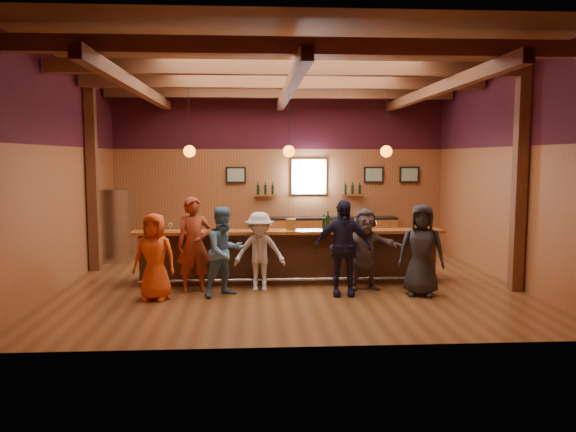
{
  "coord_description": "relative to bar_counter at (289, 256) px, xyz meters",
  "views": [
    {
      "loc": [
        -0.72,
        -11.42,
        2.58
      ],
      "look_at": [
        0.0,
        0.3,
        1.35
      ],
      "focal_mm": 35.0,
      "sensor_mm": 36.0,
      "label": 1
    }
  ],
  "objects": [
    {
      "name": "room",
      "position": [
        -0.02,
        -0.09,
        2.69
      ],
      "size": [
        9.04,
        9.0,
        4.52
      ],
      "color": "brown",
      "rests_on": "ground"
    },
    {
      "name": "bar_counter",
      "position": [
        0.0,
        0.0,
        0.0
      ],
      "size": [
        6.3,
        1.07,
        1.11
      ],
      "color": "black",
      "rests_on": "ground"
    },
    {
      "name": "back_bar_cabinet",
      "position": [
        1.18,
        3.57,
        -0.05
      ],
      "size": [
        4.0,
        0.52,
        0.95
      ],
      "color": "brown",
      "rests_on": "ground"
    },
    {
      "name": "window",
      "position": [
        0.78,
        3.8,
        1.53
      ],
      "size": [
        0.95,
        0.09,
        0.95
      ],
      "color": "silver",
      "rests_on": "room"
    },
    {
      "name": "framed_pictures",
      "position": [
        1.65,
        3.79,
        1.58
      ],
      "size": [
        5.35,
        0.05,
        0.45
      ],
      "color": "black",
      "rests_on": "room"
    },
    {
      "name": "wine_shelves",
      "position": [
        0.78,
        3.73,
        1.1
      ],
      "size": [
        3.0,
        0.18,
        0.3
      ],
      "color": "brown",
      "rests_on": "room"
    },
    {
      "name": "pendant_lights",
      "position": [
        -0.02,
        -0.15,
        2.19
      ],
      "size": [
        4.24,
        0.24,
        1.37
      ],
      "color": "black",
      "rests_on": "room"
    },
    {
      "name": "stainless_fridge",
      "position": [
        -4.12,
        2.45,
        0.38
      ],
      "size": [
        0.7,
        0.7,
        1.8
      ],
      "primitive_type": "cube",
      "color": "silver",
      "rests_on": "ground"
    },
    {
      "name": "customer_orange",
      "position": [
        -2.53,
        -1.44,
        0.27
      ],
      "size": [
        0.85,
        0.62,
        1.59
      ],
      "primitive_type": "imported",
      "rotation": [
        0.0,
        0.0,
        -0.16
      ],
      "color": "#D24713",
      "rests_on": "ground"
    },
    {
      "name": "customer_redvest",
      "position": [
        -1.88,
        -0.85,
        0.39
      ],
      "size": [
        0.76,
        0.6,
        1.83
      ],
      "primitive_type": "imported",
      "rotation": [
        0.0,
        0.0,
        0.27
      ],
      "color": "maroon",
      "rests_on": "ground"
    },
    {
      "name": "customer_denim",
      "position": [
        -1.28,
        -1.22,
        0.31
      ],
      "size": [
        1.03,
        0.98,
        1.67
      ],
      "primitive_type": "imported",
      "rotation": [
        0.0,
        0.0,
        0.59
      ],
      "color": "teal",
      "rests_on": "ground"
    },
    {
      "name": "customer_white",
      "position": [
        -0.63,
        -0.83,
        0.24
      ],
      "size": [
        1.0,
        0.59,
        1.53
      ],
      "primitive_type": "imported",
      "rotation": [
        0.0,
        0.0,
        -0.02
      ],
      "color": "beige",
      "rests_on": "ground"
    },
    {
      "name": "customer_navy",
      "position": [
        0.92,
        -1.31,
        0.38
      ],
      "size": [
        1.08,
        0.51,
        1.81
      ],
      "primitive_type": "imported",
      "rotation": [
        0.0,
        0.0,
        -0.06
      ],
      "color": "#191932",
      "rests_on": "ground"
    },
    {
      "name": "customer_brown",
      "position": [
        1.42,
        -0.87,
        0.28
      ],
      "size": [
        1.52,
        0.6,
        1.6
      ],
      "primitive_type": "imported",
      "rotation": [
        0.0,
        0.0,
        0.09
      ],
      "color": "#534443",
      "rests_on": "ground"
    },
    {
      "name": "customer_dark",
      "position": [
        2.38,
        -1.41,
        0.34
      ],
      "size": [
        0.97,
        0.78,
        1.72
      ],
      "primitive_type": "imported",
      "rotation": [
        0.0,
        0.0,
        -0.31
      ],
      "color": "black",
      "rests_on": "ground"
    },
    {
      "name": "bartender",
      "position": [
        1.27,
        1.09,
        0.26
      ],
      "size": [
        0.61,
        0.44,
        1.55
      ],
      "primitive_type": "imported",
      "rotation": [
        0.0,
        0.0,
        3.02
      ],
      "color": "black",
      "rests_on": "ground"
    },
    {
      "name": "ice_bucket",
      "position": [
        0.02,
        -0.2,
        0.7
      ],
      "size": [
        0.2,
        0.2,
        0.22
      ],
      "primitive_type": "cylinder",
      "color": "olive",
      "rests_on": "bar_counter"
    },
    {
      "name": "bottle_a",
      "position": [
        0.79,
        -0.17,
        0.73
      ],
      "size": [
        0.08,
        0.08,
        0.37
      ],
      "color": "black",
      "rests_on": "bar_counter"
    },
    {
      "name": "bottle_b",
      "position": [
        0.7,
        -0.18,
        0.71
      ],
      "size": [
        0.07,
        0.07,
        0.32
      ],
      "color": "black",
      "rests_on": "bar_counter"
    },
    {
      "name": "glass_a",
      "position": [
        -2.39,
        -0.38,
        0.72
      ],
      "size": [
        0.08,
        0.08,
        0.18
      ],
      "color": "silver",
      "rests_on": "bar_counter"
    },
    {
      "name": "glass_b",
      "position": [
        -2.0,
        -0.28,
        0.71
      ],
      "size": [
        0.08,
        0.08,
        0.17
      ],
      "color": "silver",
      "rests_on": "bar_counter"
    },
    {
      "name": "glass_c",
      "position": [
        -1.38,
        -0.33,
        0.7
      ],
      "size": [
        0.07,
        0.07,
        0.16
      ],
      "color": "silver",
      "rests_on": "bar_counter"
    },
    {
      "name": "glass_d",
      "position": [
        -1.25,
        -0.33,
        0.72
      ],
      "size": [
        0.08,
        0.08,
        0.18
      ],
      "color": "silver",
      "rests_on": "bar_counter"
    },
    {
      "name": "glass_e",
      "position": [
        -0.37,
        -0.31,
        0.71
      ],
      "size": [
        0.08,
        0.08,
        0.18
      ],
      "color": "silver",
      "rests_on": "bar_counter"
    },
    {
      "name": "glass_f",
      "position": [
        0.91,
        -0.32,
        0.73
      ],
      "size": [
        0.09,
        0.09,
        0.2
      ],
      "color": "silver",
      "rests_on": "bar_counter"
    },
    {
      "name": "glass_g",
      "position": [
        1.39,
        -0.25,
        0.72
      ],
      "size": [
        0.08,
        0.08,
        0.19
      ],
      "color": "silver",
      "rests_on": "bar_counter"
    },
    {
      "name": "glass_h",
      "position": [
        1.74,
        -0.37,
        0.73
      ],
      "size": [
        0.09,
        0.09,
        0.19
      ],
      "color": "silver",
      "rests_on": "bar_counter"
    }
  ]
}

